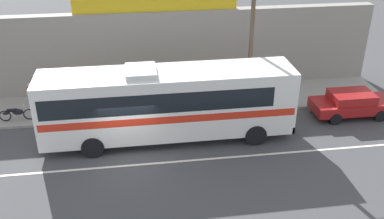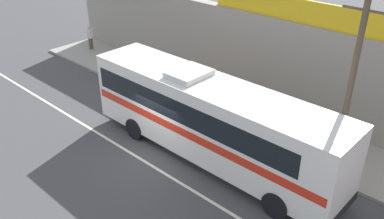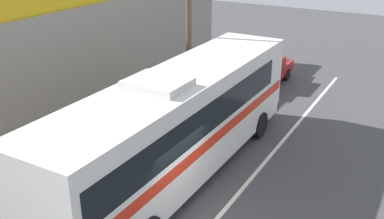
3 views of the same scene
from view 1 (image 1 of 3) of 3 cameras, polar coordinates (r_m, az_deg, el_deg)
ground_plane at (r=20.69m, az=-8.15°, el=-5.97°), size 70.00×70.00×0.00m
sidewalk_slab at (r=25.18m, az=-8.37°, el=0.63°), size 30.00×3.60×0.14m
storefront_facade at (r=26.24m, az=-8.77°, el=7.27°), size 30.00×0.70×4.80m
storefront_billboard at (r=25.44m, az=-4.74°, el=13.81°), size 9.31×0.12×1.10m
road_center_stripe at (r=20.02m, az=-8.11°, el=-7.20°), size 30.00×0.14×0.01m
intercity_bus at (r=20.86m, az=-3.40°, el=1.12°), size 12.02×2.60×3.78m
parked_car at (r=25.10m, az=20.04°, el=0.78°), size 4.31×1.87×1.37m
utility_pole at (r=23.08m, az=7.67°, el=8.61°), size 1.60×0.22×7.35m
motorcycle_black at (r=24.70m, az=-21.87°, el=-0.45°), size 1.84×0.56×0.94m
motorcycle_green at (r=24.56m, az=-17.83°, el=0.10°), size 1.83×0.56×0.94m
pedestrian_far_left at (r=25.17m, az=-20.18°, el=1.78°), size 0.30×0.48×1.67m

